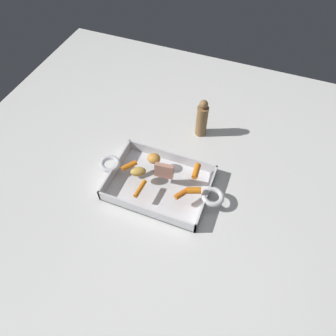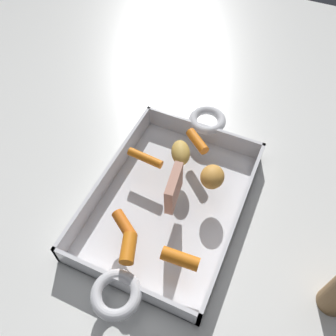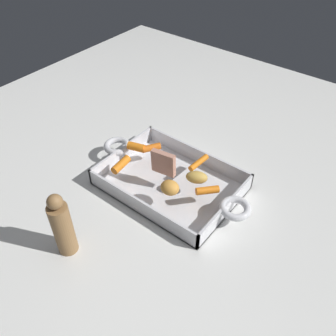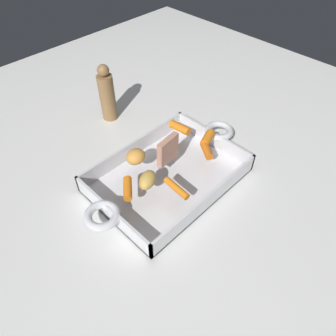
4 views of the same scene
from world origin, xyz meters
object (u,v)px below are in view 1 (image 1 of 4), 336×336
(roast_slice_thick, at_px, (164,171))
(potato_near_roast, at_px, (138,172))
(baby_carrot_southwest, at_px, (140,189))
(baby_carrot_southeast, at_px, (196,171))
(roasting_dish, at_px, (160,184))
(baby_carrot_northwest, at_px, (129,166))
(baby_carrot_center_left, at_px, (194,190))
(pepper_mill, at_px, (202,119))
(baby_carrot_short, at_px, (182,194))
(potato_golden_large, at_px, (154,158))

(roast_slice_thick, xyz_separation_m, potato_near_roast, (-0.08, -0.02, -0.02))
(baby_carrot_southwest, relative_size, baby_carrot_southeast, 1.17)
(roasting_dish, relative_size, roast_slice_thick, 7.16)
(baby_carrot_northwest, distance_m, potato_near_roast, 0.05)
(baby_carrot_center_left, height_order, pepper_mill, pepper_mill)
(baby_carrot_northwest, height_order, pepper_mill, pepper_mill)
(baby_carrot_short, distance_m, baby_carrot_center_left, 0.04)
(potato_near_roast, height_order, pepper_mill, pepper_mill)
(potato_golden_large, height_order, pepper_mill, pepper_mill)
(potato_golden_large, bearing_deg, baby_carrot_center_left, -22.70)
(roasting_dish, relative_size, potato_golden_large, 9.74)
(baby_carrot_southwest, bearing_deg, baby_carrot_center_left, 18.00)
(potato_golden_large, bearing_deg, pepper_mill, 66.78)
(baby_carrot_northwest, relative_size, potato_near_roast, 1.04)
(baby_carrot_southwest, xyz_separation_m, potato_golden_large, (-0.00, 0.12, 0.01))
(roast_slice_thick, height_order, potato_near_roast, roast_slice_thick)
(roast_slice_thick, height_order, baby_carrot_northwest, roast_slice_thick)
(baby_carrot_short, distance_m, baby_carrot_northwest, 0.21)
(baby_carrot_southeast, height_order, pepper_mill, pepper_mill)
(baby_carrot_short, xyz_separation_m, pepper_mill, (-0.04, 0.33, 0.02))
(baby_carrot_short, bearing_deg, potato_golden_large, 144.99)
(baby_carrot_northwest, bearing_deg, baby_carrot_southeast, 14.96)
(roasting_dish, height_order, potato_golden_large, potato_golden_large)
(potato_golden_large, bearing_deg, baby_carrot_northwest, -142.48)
(baby_carrot_center_left, distance_m, baby_carrot_southeast, 0.08)
(roast_slice_thick, distance_m, potato_golden_large, 0.07)
(roast_slice_thick, height_order, pepper_mill, pepper_mill)
(baby_carrot_southwest, relative_size, baby_carrot_northwest, 1.20)
(baby_carrot_center_left, bearing_deg, baby_carrot_northwest, 175.89)
(baby_carrot_center_left, height_order, potato_near_roast, potato_near_roast)
(baby_carrot_southeast, height_order, potato_golden_large, potato_golden_large)
(baby_carrot_southwest, bearing_deg, roast_slice_thick, 55.88)
(potato_near_roast, relative_size, pepper_mill, 0.32)
(potato_golden_large, distance_m, pepper_mill, 0.25)
(roast_slice_thick, xyz_separation_m, baby_carrot_center_left, (0.11, -0.02, -0.02))
(roast_slice_thick, bearing_deg, baby_carrot_northwest, -176.76)
(roast_slice_thick, relative_size, pepper_mill, 0.38)
(roasting_dish, bearing_deg, potato_golden_large, 126.54)
(roasting_dish, xyz_separation_m, baby_carrot_short, (0.09, -0.04, 0.04))
(roasting_dish, xyz_separation_m, potato_near_roast, (-0.07, -0.01, 0.05))
(potato_golden_large, bearing_deg, baby_carrot_southeast, 2.15)
(roasting_dish, xyz_separation_m, roast_slice_thick, (0.01, 0.01, 0.07))
(baby_carrot_short, distance_m, baby_carrot_southwest, 0.14)
(baby_carrot_southeast, distance_m, potato_near_roast, 0.20)
(potato_golden_large, relative_size, potato_near_roast, 0.87)
(baby_carrot_center_left, distance_m, baby_carrot_southwest, 0.17)
(pepper_mill, bearing_deg, baby_carrot_northwest, -120.63)
(baby_carrot_northwest, xyz_separation_m, potato_golden_large, (0.07, 0.05, 0.01))
(roast_slice_thick, distance_m, baby_carrot_southwest, 0.10)
(baby_carrot_short, height_order, baby_carrot_northwest, same)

